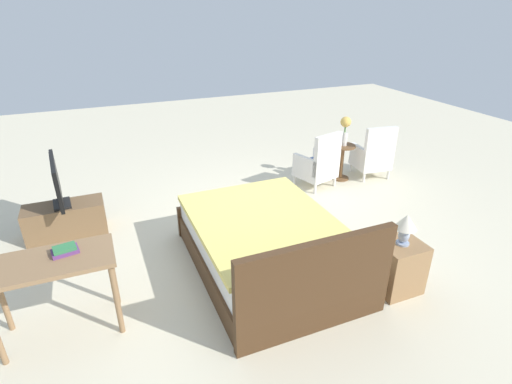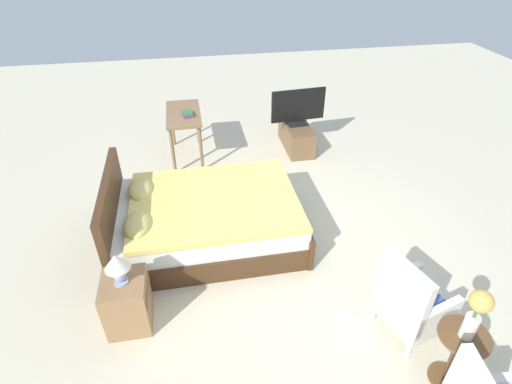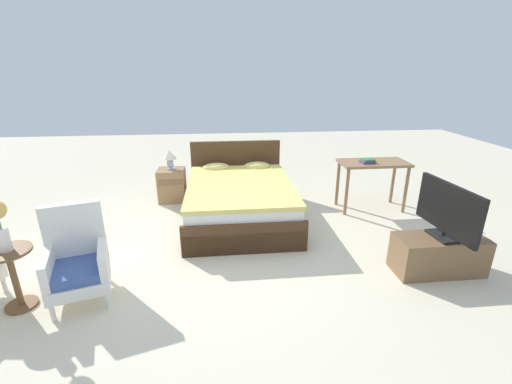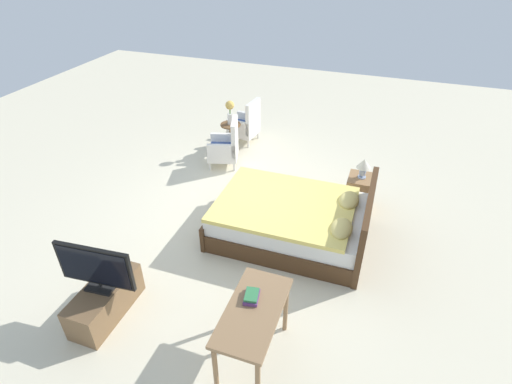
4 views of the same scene
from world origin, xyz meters
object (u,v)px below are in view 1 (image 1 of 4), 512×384
Objects in this scene: armchair_by_window_right at (318,165)px; flower_vase at (345,128)px; bed at (269,247)px; armchair_by_window_left at (373,156)px; table_lamp at (406,225)px; book_stack at (65,250)px; nightstand at (398,266)px; tv_flatscreen at (57,182)px; side_table at (342,158)px; vanity_desk at (52,272)px; tv_stand at (66,219)px.

flower_vase is (-0.53, -0.12, 0.52)m from armchair_by_window_right.
armchair_by_window_left is at bearing -147.13° from bed.
armchair_by_window_right is at bearing -0.11° from armchair_by_window_left.
table_lamp is 1.41× the size of book_stack.
nightstand is at bearing 77.70° from armchair_by_window_right.
flower_vase is at bearing -154.85° from book_stack.
armchair_by_window_left is at bearing -122.34° from table_lamp.
tv_flatscreen reaches higher than book_stack.
nightstand is (1.08, 2.68, -0.10)m from side_table.
vanity_desk is (4.27, 2.01, 0.28)m from side_table.
armchair_by_window_left is 3.92× the size of book_stack.
vanity_desk is at bearing 25.18° from flower_vase.
armchair_by_window_right is 3.92× the size of book_stack.
vanity_desk is (3.19, -0.67, 0.38)m from nightstand.
tv_flatscreen is 3.82× the size of book_stack.
tv_flatscreen is (3.75, 0.06, 0.36)m from armchair_by_window_right.
nightstand is 3.28m from vanity_desk.
nightstand is (0.56, 2.56, -0.10)m from armchair_by_window_right.
armchair_by_window_right is at bearing -102.30° from nightstand.
table_lamp is 4.06m from tv_flatscreen.
tv_flatscreen is at bearing 4.85° from tv_stand.
flower_vase is at bearing -112.06° from table_lamp.
vanity_desk is (3.19, -0.67, -0.11)m from table_lamp.
tv_stand is 0.52m from tv_flatscreen.
side_table is at bearing -177.66° from tv_flatscreen.
armchair_by_window_left and armchair_by_window_right have the same top height.
armchair_by_window_right is (-1.66, -1.76, 0.08)m from bed.
flower_vase reaches higher than vanity_desk.
bed is 2.94m from flower_vase.
nightstand is at bearing -90.00° from table_lamp.
armchair_by_window_left is (-2.72, -1.76, 0.08)m from bed.
armchair_by_window_left reaches higher than vanity_desk.
nightstand is (1.08, 2.68, -0.62)m from flower_vase.
tv_flatscreen reaches higher than table_lamp.
vanity_desk is 4.43× the size of book_stack.
armchair_by_window_right is at bearing -153.17° from book_stack.
tv_flatscreen reaches higher than tv_stand.
book_stack is (-0.13, -0.06, 0.15)m from vanity_desk.
armchair_by_window_left is 3.03m from nightstand.
bed is at bearing 140.95° from tv_flatscreen.
tv_stand is at bearing 2.34° from flower_vase.
tv_flatscreen is (3.19, -2.50, -0.03)m from table_lamp.
nightstand is 0.61× the size of tv_flatscreen.
tv_flatscreen is (2.09, -1.70, 0.44)m from bed.
side_table reaches higher than nightstand.
bed is at bearing -176.33° from vanity_desk.
flower_vase is 4.58m from book_stack.
side_table is 2.89m from nightstand.
tv_stand is 4.09× the size of book_stack.
side_table is at bearing -12.37° from armchair_by_window_left.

